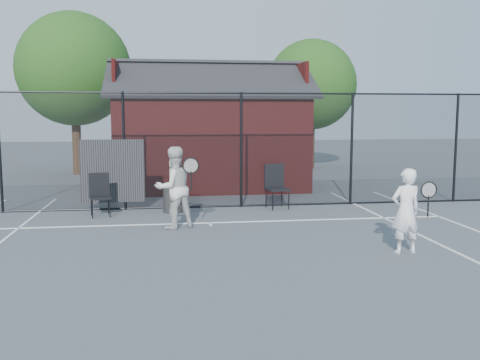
{
  "coord_description": "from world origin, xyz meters",
  "views": [
    {
      "loc": [
        -0.97,
        -8.79,
        2.45
      ],
      "look_at": [
        0.54,
        1.92,
        1.1
      ],
      "focal_mm": 40.0,
      "sensor_mm": 36.0,
      "label": 1
    }
  ],
  "objects": [
    {
      "name": "chair_left",
      "position": [
        -2.53,
        4.14,
        0.5
      ],
      "size": [
        0.57,
        0.58,
        1.01
      ],
      "primitive_type": "cube",
      "rotation": [
        0.0,
        0.0,
        0.19
      ],
      "color": "black",
      "rests_on": "ground"
    },
    {
      "name": "player_front",
      "position": [
        3.19,
        -0.08,
        0.76
      ],
      "size": [
        0.69,
        0.52,
        1.5
      ],
      "color": "white",
      "rests_on": "ground"
    },
    {
      "name": "chair_right",
      "position": [
        1.89,
        4.6,
        0.56
      ],
      "size": [
        0.64,
        0.65,
        1.12
      ],
      "primitive_type": "cube",
      "rotation": [
        0.0,
        0.0,
        0.19
      ],
      "color": "black",
      "rests_on": "ground"
    },
    {
      "name": "fence",
      "position": [
        -0.3,
        5.0,
        1.45
      ],
      "size": [
        22.04,
        3.0,
        3.0
      ],
      "color": "black",
      "rests_on": "ground"
    },
    {
      "name": "court_lines",
      "position": [
        0.0,
        -1.32,
        0.01
      ],
      "size": [
        11.02,
        18.0,
        0.01
      ],
      "color": "white",
      "rests_on": "ground"
    },
    {
      "name": "player_back",
      "position": [
        -0.8,
        2.58,
        0.88
      ],
      "size": [
        1.05,
        0.96,
        1.75
      ],
      "color": "silver",
      "rests_on": "ground"
    },
    {
      "name": "ground",
      "position": [
        0.0,
        0.0,
        0.0
      ],
      "size": [
        80.0,
        80.0,
        0.0
      ],
      "primitive_type": "plane",
      "color": "#4B5056",
      "rests_on": "ground"
    },
    {
      "name": "tree_left",
      "position": [
        -4.5,
        13.5,
        4.19
      ],
      "size": [
        4.48,
        4.48,
        6.44
      ],
      "color": "#302213",
      "rests_on": "ground"
    },
    {
      "name": "clubhouse",
      "position": [
        0.5,
        9.0,
        1.61
      ],
      "size": [
        6.5,
        4.36,
        4.19
      ],
      "color": "maroon",
      "rests_on": "ground"
    },
    {
      "name": "waste_bin",
      "position": [
        -0.79,
        4.46,
        0.36
      ],
      "size": [
        0.57,
        0.57,
        0.72
      ],
      "primitive_type": "cylinder",
      "rotation": [
        0.0,
        0.0,
        -0.17
      ],
      "color": "#262626",
      "rests_on": "ground"
    },
    {
      "name": "tree_right",
      "position": [
        5.5,
        14.5,
        3.71
      ],
      "size": [
        3.97,
        3.97,
        5.7
      ],
      "color": "#302213",
      "rests_on": "ground"
    }
  ]
}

